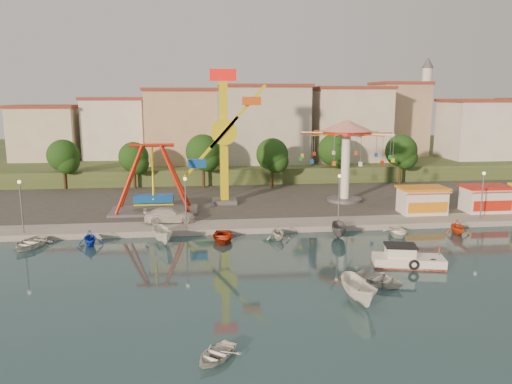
{
  "coord_description": "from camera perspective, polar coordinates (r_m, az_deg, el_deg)",
  "views": [
    {
      "loc": [
        -6.49,
        -37.06,
        13.96
      ],
      "look_at": [
        -0.68,
        14.0,
        4.0
      ],
      "focal_mm": 35.0,
      "sensor_mm": 36.0,
      "label": 1
    }
  ],
  "objects": [
    {
      "name": "moored_boat_1",
      "position": [
        49.8,
        -18.47,
        -5.0
      ],
      "size": [
        3.04,
        3.33,
        1.49
      ],
      "primitive_type": "imported",
      "rotation": [
        0.0,
        0.0,
        0.24
      ],
      "color": "blue",
      "rests_on": "ground"
    },
    {
      "name": "asphalt_pad",
      "position": [
        68.68,
        -0.94,
        -0.24
      ],
      "size": [
        90.0,
        28.0,
        0.01
      ],
      "primitive_type": "cube",
      "color": "#4C4944",
      "rests_on": "quay_deck"
    },
    {
      "name": "rowboat_b",
      "position": [
        28.23,
        -4.64,
        -18.0
      ],
      "size": [
        3.47,
        3.65,
        0.61
      ],
      "primitive_type": "imported",
      "rotation": [
        0.0,
        0.0,
        -0.64
      ],
      "color": "white",
      "rests_on": "ground"
    },
    {
      "name": "ground",
      "position": [
        40.13,
        3.28,
        -9.41
      ],
      "size": [
        200.0,
        200.0,
        0.0
      ],
      "primitive_type": "plane",
      "color": "#122B33",
      "rests_on": "ground"
    },
    {
      "name": "lamp_post_3",
      "position": [
        59.61,
        24.42,
        -0.52
      ],
      "size": [
        0.14,
        0.14,
        5.0
      ],
      "primitive_type": "cylinder",
      "color": "#59595E",
      "rests_on": "quay_deck"
    },
    {
      "name": "lamp_post_2",
      "position": [
        53.23,
        9.45,
        -0.95
      ],
      "size": [
        0.14,
        0.14,
        5.0
      ],
      "primitive_type": "cylinder",
      "color": "#59595E",
      "rests_on": "quay_deck"
    },
    {
      "name": "building_4",
      "position": [
        93.06,
        9.54,
        6.91
      ],
      "size": [
        10.75,
        9.23,
        9.24
      ],
      "primitive_type": "cube",
      "color": "beige",
      "rests_on": "hill_terrace"
    },
    {
      "name": "tree_1",
      "position": [
        74.43,
        -13.82,
        3.89
      ],
      "size": [
        4.35,
        4.35,
        6.8
      ],
      "color": "#382314",
      "rests_on": "quay_deck"
    },
    {
      "name": "tree_2",
      "position": [
        73.31,
        -6.09,
        4.61
      ],
      "size": [
        5.02,
        5.02,
        7.85
      ],
      "color": "#382314",
      "rests_on": "quay_deck"
    },
    {
      "name": "building_2",
      "position": [
        89.19,
        -7.63,
        7.44
      ],
      "size": [
        11.95,
        9.28,
        11.23
      ],
      "primitive_type": "cube",
      "color": "tan",
      "rests_on": "hill_terrace"
    },
    {
      "name": "kamikaze_tower",
      "position": [
        61.72,
        -3.36,
        5.85
      ],
      "size": [
        6.95,
        3.1,
        16.5
      ],
      "color": "#59595E",
      "rests_on": "quay_deck"
    },
    {
      "name": "building_6",
      "position": [
        99.77,
        24.23,
        7.27
      ],
      "size": [
        8.23,
        8.98,
        12.36
      ],
      "primitive_type": "cube",
      "color": "silver",
      "rests_on": "hill_terrace"
    },
    {
      "name": "moored_boat_0",
      "position": [
        51.32,
        -24.47,
        -5.32
      ],
      "size": [
        4.1,
        4.92,
        0.88
      ],
      "primitive_type": "imported",
      "rotation": [
        0.0,
        0.0,
        -0.28
      ],
      "color": "silver",
      "rests_on": "ground"
    },
    {
      "name": "building_5",
      "position": [
        95.79,
        17.6,
        7.26
      ],
      "size": [
        12.77,
        10.96,
        11.21
      ],
      "primitive_type": "cube",
      "color": "tan",
      "rests_on": "hill_terrace"
    },
    {
      "name": "pirate_ship_ride",
      "position": [
        58.66,
        -11.68,
        1.36
      ],
      "size": [
        10.0,
        5.0,
        8.0
      ],
      "color": "#59595E",
      "rests_on": "quay_deck"
    },
    {
      "name": "moored_boat_4",
      "position": [
        49.27,
        2.54,
        -4.63
      ],
      "size": [
        2.69,
        3.01,
        1.45
      ],
      "primitive_type": "imported",
      "rotation": [
        0.0,
        0.0,
        0.12
      ],
      "color": "silver",
      "rests_on": "ground"
    },
    {
      "name": "skiff",
      "position": [
        35.44,
        11.68,
        -10.99
      ],
      "size": [
        2.08,
        4.52,
        1.69
      ],
      "primitive_type": "imported",
      "rotation": [
        0.0,
        0.0,
        0.1
      ],
      "color": "white",
      "rests_on": "ground"
    },
    {
      "name": "van",
      "position": [
        54.15,
        -9.86,
        -2.63
      ],
      "size": [
        5.55,
        2.68,
        1.56
      ],
      "primitive_type": "imported",
      "rotation": [
        0.0,
        0.0,
        1.67
      ],
      "color": "silver",
      "rests_on": "quay_deck"
    },
    {
      "name": "booth_mid",
      "position": [
        64.03,
        24.75,
        -0.67
      ],
      "size": [
        5.4,
        3.78,
        3.08
      ],
      "color": "white",
      "rests_on": "quay_deck"
    },
    {
      "name": "lamp_post_1",
      "position": [
        51.24,
        -8.03,
        -1.38
      ],
      "size": [
        0.14,
        0.14,
        5.0
      ],
      "primitive_type": "cylinder",
      "color": "#59595E",
      "rests_on": "quay_deck"
    },
    {
      "name": "rowboat_a",
      "position": [
        39.12,
        13.95,
        -9.64
      ],
      "size": [
        4.64,
        4.81,
        0.81
      ],
      "primitive_type": "imported",
      "rotation": [
        0.0,
        0.0,
        0.68
      ],
      "color": "silver",
      "rests_on": "ground"
    },
    {
      "name": "quay_deck",
      "position": [
        100.2,
        -2.72,
        3.12
      ],
      "size": [
        200.0,
        100.0,
        0.6
      ],
      "primitive_type": "cube",
      "color": "#9E998E",
      "rests_on": "ground"
    },
    {
      "name": "moored_boat_6",
      "position": [
        52.65,
        15.88,
        -4.42
      ],
      "size": [
        3.25,
        4.05,
        0.75
      ],
      "primitive_type": "imported",
      "rotation": [
        0.0,
        0.0,
        -0.2
      ],
      "color": "white",
      "rests_on": "ground"
    },
    {
      "name": "wave_swinger",
      "position": [
        64.01,
        10.28,
        5.63
      ],
      "size": [
        11.6,
        11.6,
        10.4
      ],
      "color": "#59595E",
      "rests_on": "quay_deck"
    },
    {
      "name": "building_3",
      "position": [
        86.94,
        1.54,
        6.77
      ],
      "size": [
        12.59,
        10.5,
        9.2
      ],
      "primitive_type": "cube",
      "color": "beige",
      "rests_on": "hill_terrace"
    },
    {
      "name": "moored_boat_2",
      "position": [
        48.81,
        -10.62,
        -4.87
      ],
      "size": [
        2.69,
        4.42,
        1.6
      ],
      "primitive_type": "imported",
      "rotation": [
        0.0,
        0.0,
        0.29
      ],
      "color": "silver",
      "rests_on": "ground"
    },
    {
      "name": "hill_terrace",
      "position": [
        105.0,
        -2.91,
        4.14
      ],
      "size": [
        200.0,
        60.0,
        3.0
      ],
      "primitive_type": "cube",
      "color": "#384C26",
      "rests_on": "ground"
    },
    {
      "name": "cabin_motorboat",
      "position": [
        43.56,
        16.83,
        -7.46
      ],
      "size": [
        6.08,
        3.36,
        2.02
      ],
      "rotation": [
        0.0,
        0.0,
        -0.21
      ],
      "color": "white",
      "rests_on": "ground"
    },
    {
      "name": "building_0",
      "position": [
        87.5,
        -24.55,
        6.7
      ],
      "size": [
        9.26,
        9.53,
        11.87
      ],
      "primitive_type": "cube",
      "color": "beige",
      "rests_on": "hill_terrace"
    },
    {
      "name": "tree_3",
      "position": [
        72.67,
        1.86,
        4.32
      ],
      "size": [
        4.68,
        4.68,
        7.32
      ],
      "color": "#382314",
      "rests_on": "quay_deck"
    },
    {
      "name": "moored_boat_7",
      "position": [
        55.26,
        22.03,
        -3.69
      ],
      "size": [
        2.75,
        3.09,
        1.49
      ],
      "primitive_type": "imported",
      "rotation": [
        0.0,
        0.0,
        -0.12
      ],
      "color": "#D74413",
      "rests_on": "ground"
    },
    {
      "name": "tree_5",
      "position": [
        79.17,
        16.26,
        4.55
      ],
      "size": [
        4.83,
        4.83,
        7.54
      ],
      "color": "#382314",
      "rests_on": "quay_deck"
    },
    {
      "name": "building_1",
      "position": [
        89.92,
        -16.07,
        6.31
      ],
      "size": [
        12.33,
        9.01,
        8.63
      ],
      "primitive_type": "cube",
      "color": "silver",
      "rests_on": "hill_terrace"
    },
    {
      "name": "tree_0",
      "position": [
        77.03,
        -21.17,
        3.9
      ],
      "size": [
        4.6,
        4.6,
        7.19
      ],
      "color": "#382314",
      "rests_on": "quay_deck"
    },
    {
      "name": "moored_boat_3",
      "position": [
        48.81,
        -3.86,
        -5.14
      ],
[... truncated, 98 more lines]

